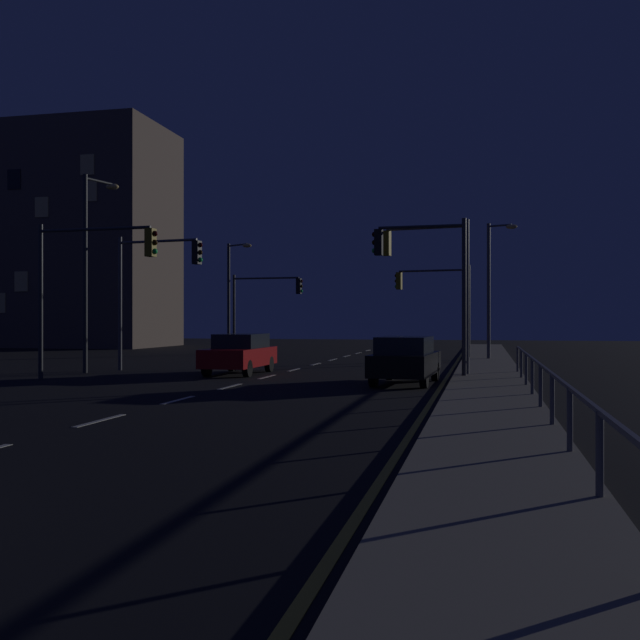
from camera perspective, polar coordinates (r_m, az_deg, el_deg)
The scene contains 17 objects.
ground_plane at distance 23.78m, azimuth -6.65°, elevation -5.11°, with size 112.00×112.00×0.00m, color black.
sidewalk_right at distance 22.44m, azimuth 13.15°, elevation -5.23°, with size 2.49×77.00×0.14m, color gray.
lane_markings_center at distance 27.09m, azimuth -4.19°, elevation -4.47°, with size 0.14×50.00×0.01m.
lane_edge_line at distance 27.46m, azimuth 9.94°, elevation -4.41°, with size 0.14×53.00×0.01m.
car at distance 24.25m, azimuth 6.72°, elevation -3.06°, with size 2.07×4.50×1.57m.
car_oncoming at distance 28.73m, azimuth -6.30°, elevation -2.58°, with size 1.82×4.40×1.57m.
traffic_light_near_right at distance 27.59m, azimuth 8.61°, elevation 4.13°, with size 3.37×0.72×5.69m.
traffic_light_far_center at distance 26.47m, azimuth -17.59°, elevation 3.90°, with size 4.65×0.47×5.51m.
traffic_light_near_left at distance 39.95m, azimuth 8.97°, elevation 2.16°, with size 4.13×0.83×4.91m.
traffic_light_overhead_east at distance 45.27m, azimuth -4.35°, elevation 1.80°, with size 4.61×0.51×4.97m.
traffic_light_far_left at distance 26.55m, azimuth 8.20°, elevation 4.17°, with size 3.42×0.38×5.60m.
traffic_light_mid_right at distance 30.91m, azimuth -12.87°, elevation 3.42°, with size 3.98×0.75×5.62m.
street_lamp_corner at distance 38.37m, azimuth 13.40°, elevation 3.26°, with size 1.50×0.69×6.95m.
street_lamp_across_street at distance 30.84m, azimuth -17.57°, elevation 4.84°, with size 0.75×1.76×7.96m.
street_lamp_mid_block at distance 45.13m, azimuth -6.90°, elevation 2.60°, with size 1.89×1.24×6.86m.
barrier_fence at distance 15.91m, azimuth 17.28°, elevation -4.47°, with size 0.09×26.02×0.98m.
building_distant at distance 63.83m, azimuth -21.05°, elevation 5.94°, with size 21.03×9.23×17.46m.
Camera 1 is at (7.85, -4.85, 2.11)m, focal length 40.83 mm.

